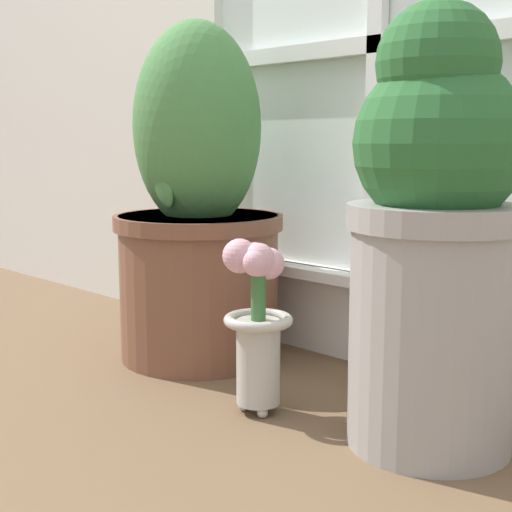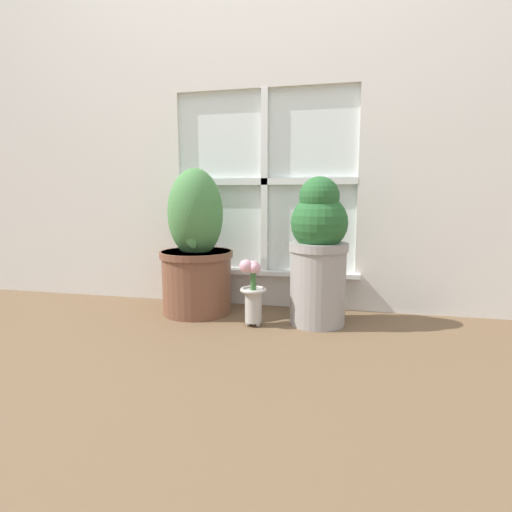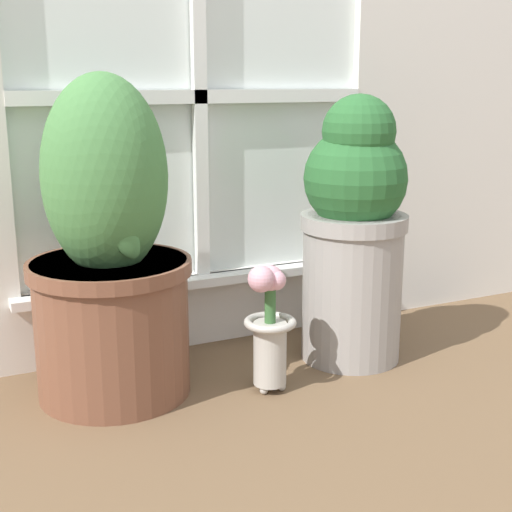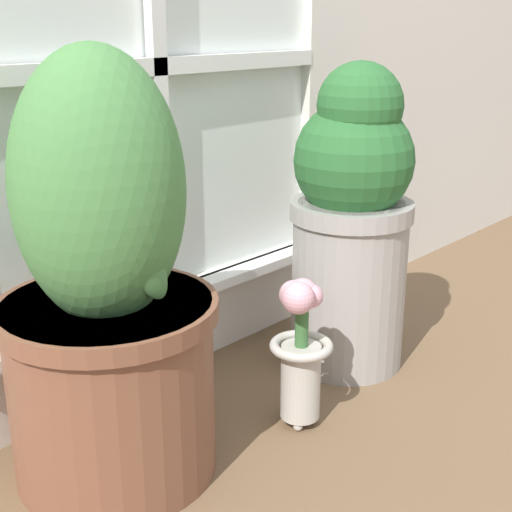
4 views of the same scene
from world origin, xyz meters
name	(u,v)px [view 2 (image 2 of 4)]	position (x,y,z in m)	size (l,w,h in m)	color
ground_plane	(231,348)	(0.00, 0.00, 0.00)	(10.00, 10.00, 0.00)	brown
wall_with_window	(265,68)	(0.00, 0.69, 1.28)	(4.40, 0.10, 2.50)	silver
potted_plant_left	(196,251)	(-0.32, 0.46, 0.33)	(0.38, 0.38, 0.75)	brown
potted_plant_right	(318,251)	(0.32, 0.40, 0.35)	(0.28, 0.28, 0.70)	#9E9993
flower_vase	(253,288)	(0.02, 0.30, 0.18)	(0.13, 0.13, 0.32)	#BCB7AD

